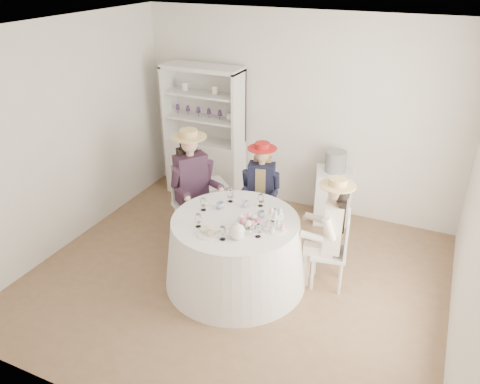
% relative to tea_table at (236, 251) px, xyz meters
% --- Properties ---
extents(ground, '(4.50, 4.50, 0.00)m').
position_rel_tea_table_xyz_m(ground, '(-0.01, 0.04, -0.39)').
color(ground, brown).
rests_on(ground, ground).
extents(ceiling, '(4.50, 4.50, 0.00)m').
position_rel_tea_table_xyz_m(ceiling, '(-0.01, 0.04, 2.31)').
color(ceiling, white).
rests_on(ceiling, wall_back).
extents(wall_back, '(4.50, 0.00, 4.50)m').
position_rel_tea_table_xyz_m(wall_back, '(-0.01, 2.04, 0.96)').
color(wall_back, silver).
rests_on(wall_back, ground).
extents(wall_front, '(4.50, 0.00, 4.50)m').
position_rel_tea_table_xyz_m(wall_front, '(-0.01, -1.96, 0.96)').
color(wall_front, silver).
rests_on(wall_front, ground).
extents(wall_left, '(0.00, 4.50, 4.50)m').
position_rel_tea_table_xyz_m(wall_left, '(-2.26, 0.04, 0.96)').
color(wall_left, silver).
rests_on(wall_left, ground).
extents(wall_right, '(0.00, 4.50, 4.50)m').
position_rel_tea_table_xyz_m(wall_right, '(2.24, 0.04, 0.96)').
color(wall_right, silver).
rests_on(wall_right, ground).
extents(tea_table, '(1.57, 1.57, 0.79)m').
position_rel_tea_table_xyz_m(tea_table, '(0.00, 0.00, 0.00)').
color(tea_table, white).
rests_on(tea_table, ground).
extents(hutch, '(1.25, 0.69, 1.94)m').
position_rel_tea_table_xyz_m(hutch, '(-1.33, 1.80, 0.30)').
color(hutch, silver).
rests_on(hutch, ground).
extents(side_table, '(0.58, 0.58, 0.73)m').
position_rel_tea_table_xyz_m(side_table, '(0.62, 1.79, -0.03)').
color(side_table, silver).
rests_on(side_table, ground).
extents(hatbox, '(0.33, 0.33, 0.28)m').
position_rel_tea_table_xyz_m(hatbox, '(0.62, 1.79, 0.48)').
color(hatbox, black).
rests_on(hatbox, side_table).
extents(guest_left, '(0.63, 0.60, 1.48)m').
position_rel_tea_table_xyz_m(guest_left, '(-0.84, 0.56, 0.44)').
color(guest_left, silver).
rests_on(guest_left, ground).
extents(guest_mid, '(0.48, 0.51, 1.28)m').
position_rel_tea_table_xyz_m(guest_mid, '(-0.11, 1.01, 0.33)').
color(guest_mid, silver).
rests_on(guest_mid, ground).
extents(guest_right, '(0.51, 0.49, 1.30)m').
position_rel_tea_table_xyz_m(guest_right, '(0.95, 0.35, 0.34)').
color(guest_right, silver).
rests_on(guest_right, ground).
extents(spare_chair, '(0.60, 0.60, 1.02)m').
position_rel_tea_table_xyz_m(spare_chair, '(-0.98, 1.13, 0.16)').
color(spare_chair, silver).
rests_on(spare_chair, ground).
extents(teacup_a, '(0.11, 0.11, 0.07)m').
position_rel_tea_table_xyz_m(teacup_a, '(-0.25, 0.15, 0.43)').
color(teacup_a, white).
rests_on(teacup_a, tea_table).
extents(teacup_b, '(0.09, 0.09, 0.07)m').
position_rel_tea_table_xyz_m(teacup_b, '(-0.02, 0.29, 0.43)').
color(teacup_b, white).
rests_on(teacup_b, tea_table).
extents(teacup_c, '(0.11, 0.11, 0.07)m').
position_rel_tea_table_xyz_m(teacup_c, '(0.23, 0.15, 0.43)').
color(teacup_c, white).
rests_on(teacup_c, tea_table).
extents(flower_bowl, '(0.25, 0.25, 0.06)m').
position_rel_tea_table_xyz_m(flower_bowl, '(0.19, -0.06, 0.43)').
color(flower_bowl, white).
rests_on(flower_bowl, tea_table).
extents(flower_arrangement, '(0.18, 0.18, 0.07)m').
position_rel_tea_table_xyz_m(flower_arrangement, '(0.20, -0.08, 0.48)').
color(flower_arrangement, '#CB6585').
rests_on(flower_arrangement, tea_table).
extents(table_teapot, '(0.23, 0.16, 0.17)m').
position_rel_tea_table_xyz_m(table_teapot, '(0.17, -0.32, 0.47)').
color(table_teapot, white).
rests_on(table_teapot, tea_table).
extents(sandwich_plate, '(0.28, 0.28, 0.06)m').
position_rel_tea_table_xyz_m(sandwich_plate, '(-0.11, -0.35, 0.41)').
color(sandwich_plate, white).
rests_on(sandwich_plate, tea_table).
extents(cupcake_stand, '(0.24, 0.24, 0.23)m').
position_rel_tea_table_xyz_m(cupcake_stand, '(0.45, -0.01, 0.48)').
color(cupcake_stand, white).
rests_on(cupcake_stand, tea_table).
extents(stemware_set, '(0.87, 0.87, 0.15)m').
position_rel_tea_table_xyz_m(stemware_set, '(0.00, 0.00, 0.47)').
color(stemware_set, white).
rests_on(stemware_set, tea_table).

